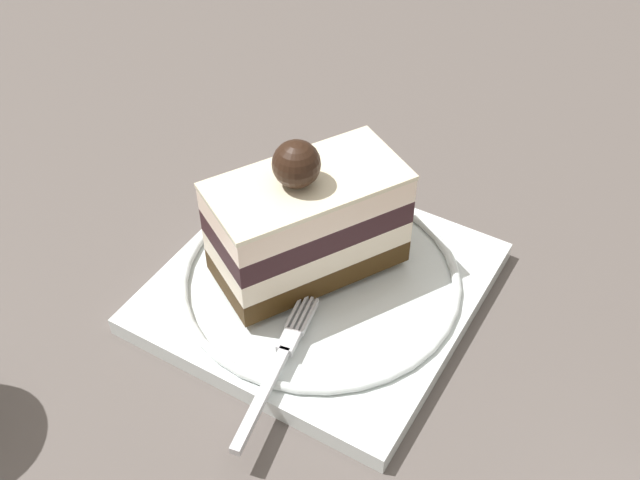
{
  "coord_description": "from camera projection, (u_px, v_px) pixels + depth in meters",
  "views": [
    {
      "loc": [
        0.16,
        -0.31,
        0.37
      ],
      "look_at": [
        -0.02,
        -0.02,
        0.05
      ],
      "focal_mm": 43.46,
      "sensor_mm": 36.0,
      "label": 1
    }
  ],
  "objects": [
    {
      "name": "ground_plane",
      "position": [
        371.0,
        285.0,
        0.51
      ],
      "size": [
        2.4,
        2.4,
        0.0
      ],
      "primitive_type": "plane",
      "color": "#574F4B"
    },
    {
      "name": "cake_slice",
      "position": [
        307.0,
        221.0,
        0.47
      ],
      "size": [
        0.11,
        0.13,
        0.1
      ],
      "color": "#3A240C",
      "rests_on": "dessert_plate"
    },
    {
      "name": "fork",
      "position": [
        278.0,
        364.0,
        0.44
      ],
      "size": [
        0.03,
        0.11,
        0.0
      ],
      "color": "silver",
      "rests_on": "dessert_plate"
    },
    {
      "name": "dessert_plate",
      "position": [
        320.0,
        284.0,
        0.5
      ],
      "size": [
        0.19,
        0.19,
        0.02
      ],
      "color": "white",
      "rests_on": "ground_plane"
    }
  ]
}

